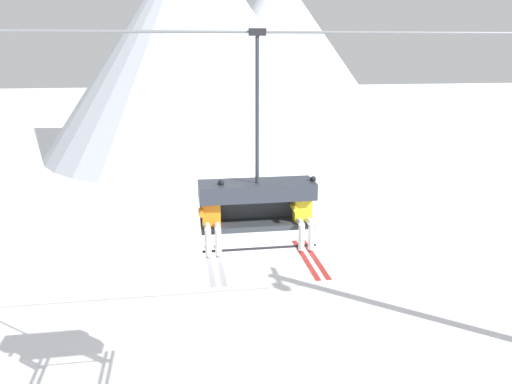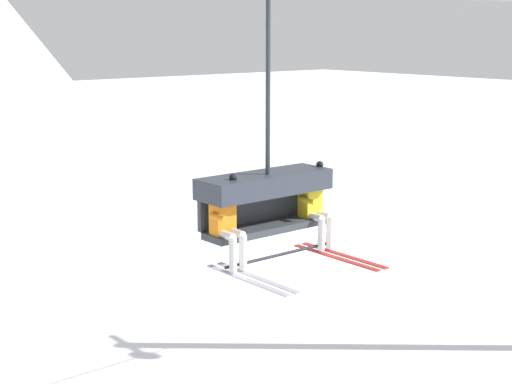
% 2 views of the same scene
% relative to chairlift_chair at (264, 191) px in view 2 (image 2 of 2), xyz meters
% --- Properties ---
extents(chairlift_chair, '(2.09, 0.74, 3.78)m').
position_rel_chairlift_chair_xyz_m(chairlift_chair, '(0.00, 0.00, 0.00)').
color(chairlift_chair, '#33383D').
extents(skier_orange, '(0.48, 1.70, 1.34)m').
position_rel_chairlift_chair_xyz_m(skier_orange, '(-0.83, -0.21, -0.31)').
color(skier_orange, orange).
extents(skier_yellow, '(0.48, 1.70, 1.34)m').
position_rel_chairlift_chair_xyz_m(skier_yellow, '(0.84, -0.21, -0.31)').
color(skier_yellow, yellow).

